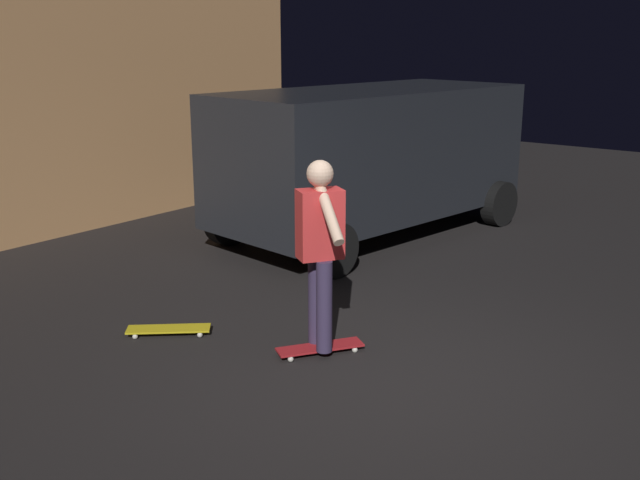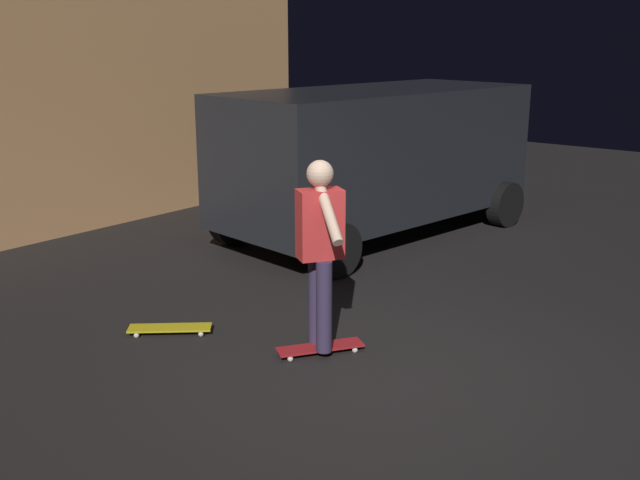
{
  "view_description": "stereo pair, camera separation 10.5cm",
  "coord_description": "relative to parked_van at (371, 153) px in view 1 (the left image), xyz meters",
  "views": [
    {
      "loc": [
        -4.82,
        -3.2,
        2.76
      ],
      "look_at": [
        0.07,
        0.61,
        1.05
      ],
      "focal_mm": 42.27,
      "sensor_mm": 36.0,
      "label": 1
    },
    {
      "loc": [
        -4.76,
        -3.28,
        2.76
      ],
      "look_at": [
        0.07,
        0.61,
        1.05
      ],
      "focal_mm": 42.27,
      "sensor_mm": 36.0,
      "label": 2
    }
  ],
  "objects": [
    {
      "name": "ground_plane",
      "position": [
        -3.76,
        -2.58,
        -1.16
      ],
      "size": [
        28.0,
        28.0,
        0.0
      ],
      "primitive_type": "plane",
      "color": "black"
    },
    {
      "name": "parked_van",
      "position": [
        0.0,
        0.0,
        0.0
      ],
      "size": [
        4.81,
        2.73,
        2.03
      ],
      "color": "black",
      "rests_on": "ground_plane"
    },
    {
      "name": "skateboard_ridden",
      "position": [
        -3.69,
        -1.97,
        -1.11
      ],
      "size": [
        0.76,
        0.59,
        0.07
      ],
      "color": "#AD1E23",
      "rests_on": "ground_plane"
    },
    {
      "name": "skateboard_spare",
      "position": [
        -4.23,
        -0.58,
        -1.11
      ],
      "size": [
        0.67,
        0.72,
        0.07
      ],
      "color": "gold",
      "rests_on": "ground_plane"
    },
    {
      "name": "skater",
      "position": [
        -3.69,
        -1.97,
        -0.12
      ],
      "size": [
        0.61,
        0.87,
        1.67
      ],
      "color": "#382D4C",
      "rests_on": "skateboard_ridden"
    }
  ]
}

